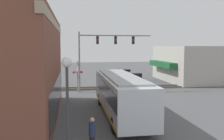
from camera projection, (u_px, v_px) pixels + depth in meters
ground_plane at (135, 97)px, 25.64m from camera, size 120.00×120.00×0.00m
shop_building at (194, 64)px, 38.03m from camera, size 12.24×10.18×5.27m
city_bus at (120, 93)px, 18.81m from camera, size 11.50×2.59×3.05m
traffic_signal_gantry at (102, 47)px, 28.41m from camera, size 0.42×8.42×6.88m
crossing_signal at (78, 72)px, 28.41m from camera, size 1.41×1.18×3.81m
streetlamp at (67, 102)px, 10.57m from camera, size 0.44×0.44×4.74m
rail_track_near at (123, 88)px, 31.54m from camera, size 2.60×60.00×0.15m
parked_car_black at (134, 78)px, 36.52m from camera, size 4.21×1.82×1.46m
parked_car_blue at (124, 73)px, 43.62m from camera, size 4.66×1.82×1.38m
pedestrian_by_lamp at (92, 135)px, 12.06m from camera, size 0.34×0.34×1.77m
pedestrian_near_bus at (150, 107)px, 18.11m from camera, size 0.34×0.34×1.65m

